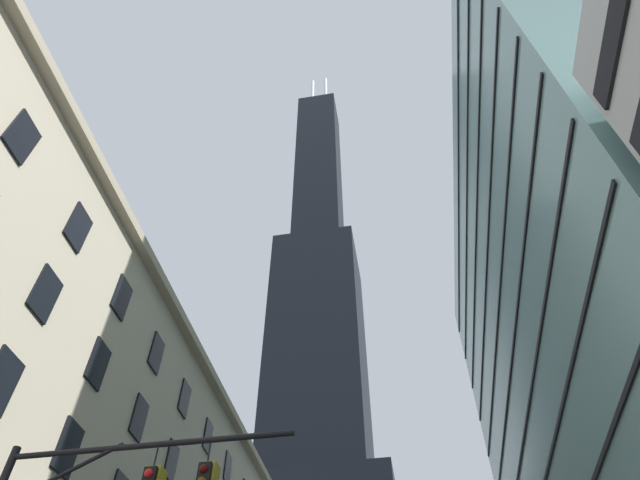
% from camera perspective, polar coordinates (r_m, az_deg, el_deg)
% --- Properties ---
extents(dark_skyscraper, '(27.55, 27.55, 200.17)m').
position_cam_1_polar(dark_skyscraper, '(113.02, -0.19, -17.05)').
color(dark_skyscraper, black).
rests_on(dark_skyscraper, ground).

